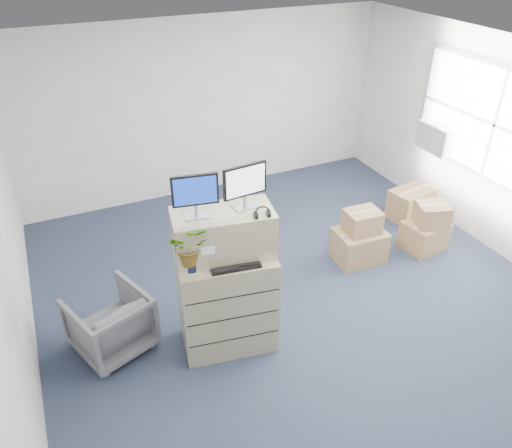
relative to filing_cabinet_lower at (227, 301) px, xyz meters
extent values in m
plane|color=#242E41|center=(1.05, 0.03, -0.57)|extent=(7.00, 7.00, 0.00)
cube|color=beige|center=(1.05, 3.54, 0.83)|extent=(6.00, 0.02, 2.80)
cube|color=gray|center=(4.01, 0.53, 1.13)|extent=(0.06, 2.72, 1.52)
cube|color=white|center=(3.97, 0.53, 1.13)|extent=(0.01, 2.60, 1.40)
cube|color=silver|center=(3.92, 1.43, 0.63)|extent=(0.24, 0.60, 0.40)
cube|color=tan|center=(0.00, 0.00, 0.00)|extent=(1.06, 0.75, 1.14)
cube|color=tan|center=(0.01, 0.05, 0.81)|extent=(1.04, 0.64, 0.49)
cube|color=#99999E|center=(-0.24, 0.08, 1.07)|extent=(0.25, 0.20, 0.02)
cylinder|color=#99999E|center=(-0.24, 0.08, 1.12)|extent=(0.04, 0.04, 0.10)
cube|color=black|center=(-0.24, 0.08, 1.33)|extent=(0.43, 0.11, 0.31)
cube|color=navy|center=(-0.24, 0.07, 1.33)|extent=(0.39, 0.08, 0.27)
cube|color=#99999E|center=(0.24, 0.05, 1.07)|extent=(0.25, 0.19, 0.02)
cylinder|color=#99999E|center=(0.24, 0.05, 1.13)|extent=(0.04, 0.04, 0.11)
cube|color=black|center=(0.24, 0.05, 1.34)|extent=(0.45, 0.08, 0.32)
cube|color=silver|center=(0.25, 0.04, 1.34)|extent=(0.40, 0.05, 0.28)
torus|color=black|center=(0.31, -0.18, 1.10)|extent=(0.15, 0.04, 0.15)
cube|color=black|center=(0.03, -0.18, 0.58)|extent=(0.52, 0.28, 0.03)
ellipsoid|color=silver|center=(0.34, -0.13, 0.59)|extent=(0.11, 0.07, 0.04)
cylinder|color=gray|center=(0.13, 0.05, 0.71)|extent=(0.08, 0.08, 0.29)
cube|color=silver|center=(-0.02, 0.02, 0.58)|extent=(0.07, 0.06, 0.02)
cube|color=black|center=(-0.02, 0.02, 0.65)|extent=(0.06, 0.03, 0.12)
cube|color=black|center=(0.35, 0.06, 0.60)|extent=(0.23, 0.19, 0.06)
cube|color=#3E82D4|center=(0.33, 0.07, 0.67)|extent=(0.26, 0.19, 0.09)
cylinder|color=#96B491|center=(-0.37, -0.06, 0.58)|extent=(0.20, 0.20, 0.02)
cylinder|color=black|center=(-0.37, -0.06, 0.65)|extent=(0.17, 0.17, 0.13)
imported|color=#205919|center=(-0.37, -0.06, 0.82)|extent=(0.43, 0.47, 0.32)
imported|color=#5A5A5F|center=(-1.17, 0.43, -0.19)|extent=(0.93, 0.90, 0.76)
cube|color=#997449|center=(2.18, 0.69, -0.35)|extent=(0.67, 0.53, 0.45)
cube|color=#997449|center=(3.17, 0.55, -0.37)|extent=(0.62, 0.54, 0.41)
cube|color=#997449|center=(2.18, 0.70, 0.03)|extent=(0.46, 0.38, 0.31)
cube|color=#997449|center=(3.18, 0.50, 0.00)|extent=(0.49, 0.46, 0.32)
cube|color=#997449|center=(3.55, 1.31, -0.33)|extent=(0.72, 0.53, 0.47)
camera|label=1|loc=(-1.39, -3.78, 3.47)|focal=35.00mm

